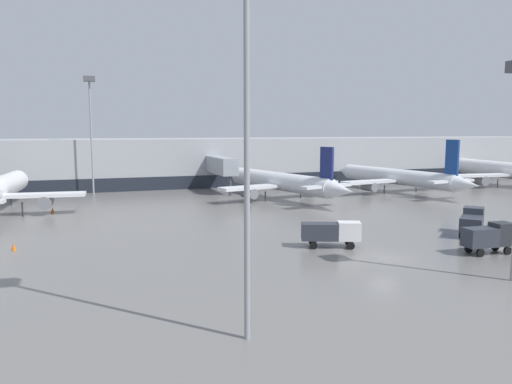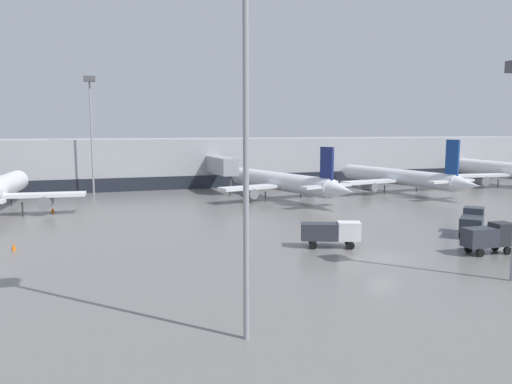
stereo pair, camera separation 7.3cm
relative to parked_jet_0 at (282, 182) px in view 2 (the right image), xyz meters
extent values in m
plane|color=slate|center=(-5.31, -35.80, -2.69)|extent=(320.00, 320.00, 0.00)
cube|color=#9EA0A5|center=(-5.31, 26.20, 1.81)|extent=(160.00, 16.00, 9.00)
cube|color=#1E232D|center=(-5.31, 18.15, -1.49)|extent=(156.80, 0.10, 2.40)
cube|color=#9399A0|center=(-6.21, 12.32, 1.91)|extent=(2.60, 11.77, 2.80)
cylinder|color=#3F4247|center=(-6.21, 7.03, -1.09)|extent=(0.44, 0.44, 3.20)
cylinder|color=silver|center=(-0.17, 0.67, 0.07)|extent=(8.45, 24.10, 2.79)
cone|color=silver|center=(-3.40, 13.88, 0.07)|extent=(3.30, 3.61, 2.65)
cone|color=silver|center=(3.21, -13.08, 0.07)|extent=(3.43, 4.66, 2.51)
cube|color=silver|center=(-0.02, 0.09, -0.49)|extent=(21.09, 7.62, 0.44)
cube|color=silver|center=(2.48, -10.11, 0.35)|extent=(8.13, 3.36, 0.35)
cube|color=navy|center=(2.48, -10.11, 3.30)|extent=(0.92, 2.43, 4.80)
cylinder|color=slate|center=(-5.75, -1.31, -1.33)|extent=(2.19, 3.23, 1.53)
cylinder|color=slate|center=(5.70, 1.49, -1.33)|extent=(2.19, 3.23, 1.53)
cylinder|color=#2D2D33|center=(-2.03, 8.29, -1.94)|extent=(0.20, 0.20, 1.51)
cylinder|color=#2D2D33|center=(-3.15, -1.30, -1.94)|extent=(0.20, 0.20, 1.51)
cylinder|color=#2D2D33|center=(3.39, 0.31, -1.94)|extent=(0.20, 0.20, 1.51)
cone|color=white|center=(-38.08, 13.27, 0.44)|extent=(3.14, 3.55, 2.85)
cylinder|color=slate|center=(-33.46, -3.20, -1.06)|extent=(1.90, 2.87, 1.65)
cylinder|color=#2D2D33|center=(-38.67, 6.87, -1.80)|extent=(0.20, 0.20, 1.79)
cylinder|color=#2D2D33|center=(-36.14, -3.63, -1.80)|extent=(0.20, 0.20, 1.79)
cylinder|color=white|center=(47.93, 2.13, 0.28)|extent=(6.25, 30.36, 3.17)
cone|color=white|center=(49.66, 18.88, 0.28)|extent=(3.36, 3.78, 3.01)
cylinder|color=slate|center=(40.55, 2.13, -1.32)|extent=(2.05, 3.20, 1.74)
cylinder|color=#2D2D33|center=(48.94, 11.89, -1.92)|extent=(0.20, 0.20, 1.54)
cylinder|color=#2D2D33|center=(43.61, 1.06, -1.92)|extent=(0.20, 0.20, 1.54)
cylinder|color=silver|center=(22.04, 2.02, 0.00)|extent=(6.49, 25.61, 2.68)
cone|color=silver|center=(19.89, 16.08, 0.00)|extent=(2.96, 3.29, 2.54)
cone|color=silver|center=(24.27, -12.57, 0.00)|extent=(2.99, 4.33, 2.41)
cube|color=silver|center=(22.14, 1.39, -0.53)|extent=(22.87, 5.96, 0.44)
cube|color=silver|center=(23.81, -9.57, 0.27)|extent=(8.76, 2.72, 0.35)
cube|color=navy|center=(23.81, -9.57, 3.67)|extent=(0.70, 2.33, 5.73)
cylinder|color=slate|center=(15.84, 0.43, -1.34)|extent=(1.88, 3.00, 1.47)
cylinder|color=slate|center=(28.43, 2.35, -1.34)|extent=(1.88, 3.00, 1.47)
cylinder|color=#2D2D33|center=(20.79, 10.21, -1.95)|extent=(0.20, 0.20, 1.49)
cylinder|color=#2D2D33|center=(18.63, 0.21, -1.95)|extent=(0.20, 0.20, 1.49)
cylinder|color=#2D2D33|center=(25.83, 1.31, -1.95)|extent=(0.20, 0.20, 1.49)
cube|color=#2D333D|center=(-8.67, -30.55, -1.23)|extent=(3.67, 2.72, 1.53)
cube|color=silver|center=(-6.20, -31.54, -1.15)|extent=(2.45, 2.17, 1.67)
cylinder|color=black|center=(-5.86, -30.90, -2.34)|extent=(0.74, 0.49, 0.70)
cylinder|color=black|center=(-6.39, -32.24, -2.34)|extent=(0.74, 0.49, 0.70)
cylinder|color=black|center=(-8.95, -29.66, -2.34)|extent=(0.74, 0.49, 0.70)
cylinder|color=black|center=(-9.49, -30.99, -2.34)|extent=(0.74, 0.49, 0.70)
cube|color=#2D333D|center=(7.45, -31.78, -1.30)|extent=(3.70, 3.65, 1.38)
cube|color=#333842|center=(9.32, -30.02, -0.98)|extent=(2.73, 2.73, 2.02)
cylinder|color=black|center=(8.75, -29.31, -2.34)|extent=(0.68, 0.66, 0.70)
cylinder|color=black|center=(9.99, -30.64, -2.34)|extent=(0.68, 0.66, 0.70)
cylinder|color=black|center=(6.41, -31.50, -2.34)|extent=(0.68, 0.66, 0.70)
cylinder|color=black|center=(7.66, -32.83, -2.34)|extent=(0.68, 0.66, 0.70)
cube|color=#2D333D|center=(3.18, -37.45, -1.19)|extent=(2.85, 1.81, 1.61)
cube|color=#26282D|center=(5.39, -37.59, -1.00)|extent=(1.78, 1.66, 1.98)
cylinder|color=black|center=(5.51, -36.86, -2.34)|extent=(0.71, 0.30, 0.70)
cylinder|color=black|center=(5.41, -38.33, -2.34)|extent=(0.71, 0.30, 0.70)
cylinder|color=black|center=(2.74, -36.68, -2.34)|extent=(0.71, 0.30, 0.70)
cylinder|color=black|center=(2.64, -38.15, -2.34)|extent=(0.71, 0.30, 0.70)
cone|color=orange|center=(-32.81, -1.47, -2.38)|extent=(0.49, 0.49, 0.62)
cone|color=orange|center=(-34.96, -22.61, -2.34)|extent=(0.38, 0.38, 0.70)
cylinder|color=gray|center=(-27.32, 15.32, 6.53)|extent=(0.30, 0.30, 18.44)
cube|color=#4C4C51|center=(-27.32, 15.32, 16.15)|extent=(1.80, 1.80, 0.80)
cylinder|color=gray|center=(-21.22, -47.49, 8.24)|extent=(0.30, 0.30, 21.86)
camera|label=1|loc=(-28.86, -70.80, 7.98)|focal=35.00mm
camera|label=2|loc=(-28.79, -70.82, 7.98)|focal=35.00mm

